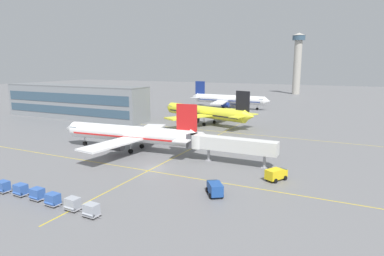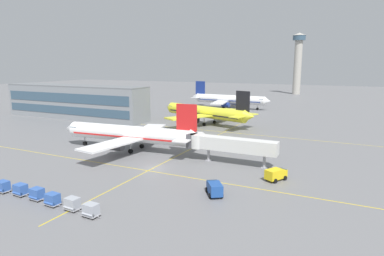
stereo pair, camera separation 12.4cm
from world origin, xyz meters
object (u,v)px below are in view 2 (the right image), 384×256
object	(u,v)px
airliner_front_gate	(131,134)
baggage_cart_row_rightmost	(91,210)
service_truck_catering	(214,188)
service_truck_red_van	(276,174)
baggage_cart_row_middle	(37,194)
baggage_cart_row_leftmost	(3,186)
control_tower	(298,59)
baggage_cart_row_fifth	(72,204)
airliner_third_row	(229,99)
baggage_cart_row_second	(20,190)
airliner_second_row	(206,112)
baggage_cart_row_fourth	(52,199)
jet_bridge	(224,144)

from	to	relation	value
airliner_front_gate	baggage_cart_row_rightmost	xyz separation A→B (m)	(16.43, -31.39, -3.02)
airliner_front_gate	baggage_cart_row_rightmost	world-z (taller)	airliner_front_gate
service_truck_catering	baggage_cart_row_rightmost	xyz separation A→B (m)	(-12.06, -14.41, -0.17)
service_truck_red_van	baggage_cart_row_middle	size ratio (longest dim) A/B	1.61
baggage_cart_row_leftmost	control_tower	world-z (taller)	control_tower
baggage_cart_row_fifth	baggage_cart_row_rightmost	world-z (taller)	same
airliner_third_row	service_truck_red_van	size ratio (longest dim) A/B	8.79
baggage_cart_row_second	baggage_cart_row_middle	xyz separation A→B (m)	(3.79, -0.07, 0.00)
baggage_cart_row_middle	control_tower	distance (m)	208.49
baggage_cart_row_leftmost	airliner_second_row	bearing A→B (deg)	86.33
baggage_cart_row_middle	baggage_cart_row_second	bearing A→B (deg)	179.01
service_truck_catering	control_tower	world-z (taller)	control_tower
baggage_cart_row_second	baggage_cart_row_middle	bearing A→B (deg)	-0.99
baggage_cart_row_middle	baggage_cart_row_fourth	size ratio (longest dim) A/B	1.00
airliner_second_row	baggage_cart_row_fifth	size ratio (longest dim) A/B	13.86
airliner_front_gate	baggage_cart_row_second	xyz separation A→B (m)	(1.25, -30.54, -3.02)
service_truck_red_van	airliner_third_row	bearing A→B (deg)	114.65
baggage_cart_row_leftmost	baggage_cart_row_rightmost	world-z (taller)	same
service_truck_catering	baggage_cart_row_fourth	size ratio (longest dim) A/B	1.59
baggage_cart_row_leftmost	control_tower	distance (m)	209.07
service_truck_catering	airliner_second_row	bearing A→B (deg)	114.82
baggage_cart_row_middle	baggage_cart_row_rightmost	bearing A→B (deg)	-3.90
baggage_cart_row_fourth	control_tower	xyz separation A→B (m)	(1.99, 207.60, 22.81)
baggage_cart_row_middle	jet_bridge	world-z (taller)	jet_bridge
service_truck_catering	baggage_cart_row_fifth	world-z (taller)	service_truck_catering
service_truck_red_van	control_tower	world-z (taller)	control_tower
airliner_front_gate	baggage_cart_row_fourth	bearing A→B (deg)	-74.11
baggage_cart_row_second	baggage_cart_row_rightmost	xyz separation A→B (m)	(15.18, -0.84, 0.00)
airliner_second_row	jet_bridge	size ratio (longest dim) A/B	2.01
service_truck_red_van	baggage_cart_row_rightmost	bearing A→B (deg)	-127.18
baggage_cart_row_middle	control_tower	size ratio (longest dim) A/B	0.07
baggage_cart_row_leftmost	jet_bridge	world-z (taller)	jet_bridge
baggage_cart_row_middle	jet_bridge	distance (m)	36.10
baggage_cart_row_second	baggage_cart_row_leftmost	bearing A→B (deg)	-175.48
airliner_third_row	baggage_cart_row_fourth	size ratio (longest dim) A/B	14.17
airliner_front_gate	control_tower	size ratio (longest dim) A/B	0.92
baggage_cart_row_middle	baggage_cart_row_fifth	bearing A→B (deg)	-2.62
airliner_front_gate	service_truck_catering	size ratio (longest dim) A/B	8.56
service_truck_catering	jet_bridge	xyz separation A→B (m)	(-4.77, 17.10, 2.88)
airliner_second_row	baggage_cart_row_second	distance (m)	70.90
airliner_second_row	baggage_cart_row_fifth	bearing A→B (deg)	-81.52
airliner_third_row	baggage_cart_row_second	size ratio (longest dim) A/B	14.17
control_tower	baggage_cart_row_fourth	bearing A→B (deg)	-90.55
baggage_cart_row_middle	control_tower	world-z (taller)	control_tower
baggage_cart_row_rightmost	jet_bridge	world-z (taller)	jet_bridge
baggage_cart_row_fifth	jet_bridge	xyz separation A→B (m)	(11.09, 31.09, 3.05)
baggage_cart_row_middle	baggage_cart_row_rightmost	world-z (taller)	same
baggage_cart_row_middle	baggage_cart_row_rightmost	size ratio (longest dim) A/B	1.00
baggage_cart_row_rightmost	control_tower	xyz separation A→B (m)	(-5.60, 207.93, 22.81)
airliner_second_row	baggage_cart_row_fifth	distance (m)	72.09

